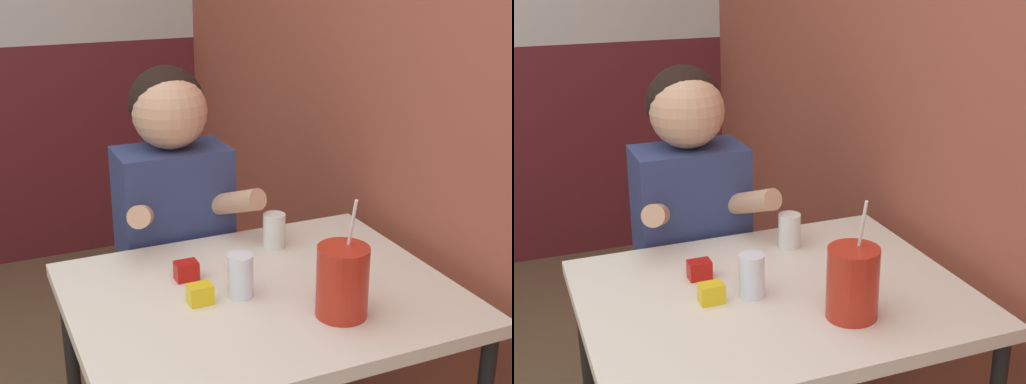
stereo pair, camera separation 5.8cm
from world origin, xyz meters
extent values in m
cube|color=#9E4C38|center=(1.44, 1.19, 1.35)|extent=(0.06, 4.39, 2.70)
cube|color=beige|center=(0.86, 0.28, 0.71)|extent=(0.97, 0.78, 0.04)
cylinder|color=black|center=(0.42, 0.63, 0.35)|extent=(0.04, 0.04, 0.70)
cylinder|color=black|center=(1.30, 0.63, 0.35)|extent=(0.04, 0.04, 0.70)
cube|color=navy|center=(0.79, 0.79, 0.23)|extent=(0.31, 0.20, 0.46)
cube|color=navy|center=(0.79, 0.79, 0.72)|extent=(0.34, 0.20, 0.53)
sphere|color=black|center=(0.79, 0.82, 1.12)|extent=(0.23, 0.23, 0.23)
sphere|color=tan|center=(0.79, 0.79, 1.10)|extent=(0.23, 0.23, 0.23)
cylinder|color=tan|center=(0.65, 0.65, 0.84)|extent=(0.14, 0.27, 0.15)
cylinder|color=tan|center=(0.92, 0.65, 0.84)|extent=(0.14, 0.27, 0.15)
cylinder|color=#B22819|center=(0.98, 0.10, 0.82)|extent=(0.12, 0.12, 0.18)
cylinder|color=white|center=(1.00, 0.10, 0.96)|extent=(0.01, 0.04, 0.14)
cylinder|color=silver|center=(0.80, 0.28, 0.79)|extent=(0.07, 0.07, 0.11)
cylinder|color=silver|center=(1.01, 0.53, 0.78)|extent=(0.07, 0.07, 0.10)
cube|color=#B7140F|center=(0.71, 0.43, 0.76)|extent=(0.06, 0.04, 0.05)
cube|color=yellow|center=(0.69, 0.29, 0.76)|extent=(0.06, 0.04, 0.05)
camera|label=1|loc=(0.19, -1.20, 1.58)|focal=50.00mm
camera|label=2|loc=(0.25, -1.22, 1.58)|focal=50.00mm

